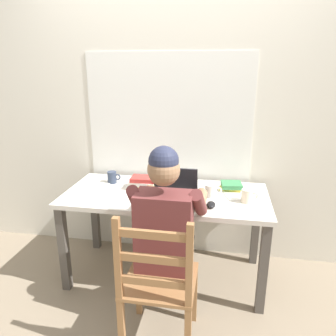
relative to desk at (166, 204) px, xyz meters
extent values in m
plane|color=gray|center=(0.00, 0.00, -0.63)|extent=(8.00, 8.00, 0.00)
cube|color=silver|center=(0.00, 0.43, 0.67)|extent=(6.00, 0.04, 2.60)
cube|color=silver|center=(-0.05, 0.41, 0.54)|extent=(1.39, 0.01, 1.18)
cube|color=beige|center=(-0.05, 0.40, -0.07)|extent=(1.45, 0.06, 0.04)
cube|color=beige|center=(0.00, 0.00, 0.07)|extent=(1.54, 0.71, 0.03)
cube|color=#4C4742|center=(-0.72, -0.30, -0.29)|extent=(0.06, 0.06, 0.69)
cube|color=#4C4742|center=(0.72, -0.30, -0.29)|extent=(0.06, 0.06, 0.69)
cube|color=#4C4742|center=(-0.72, 0.30, -0.29)|extent=(0.06, 0.06, 0.69)
cube|color=#4C4742|center=(0.72, 0.30, -0.29)|extent=(0.06, 0.06, 0.69)
cube|color=brown|center=(0.09, -0.53, 0.06)|extent=(0.34, 0.20, 0.50)
sphere|color=#936B4C|center=(0.09, -0.53, 0.46)|extent=(0.19, 0.19, 0.19)
sphere|color=#282D47|center=(0.09, -0.53, 0.51)|extent=(0.17, 0.17, 0.17)
cube|color=#282D47|center=(0.09, -0.45, 0.49)|extent=(0.13, 0.10, 0.01)
cylinder|color=#38383D|center=(0.00, -0.33, -0.19)|extent=(0.13, 0.40, 0.13)
cylinder|color=#38383D|center=(0.18, -0.33, -0.19)|extent=(0.13, 0.40, 0.13)
cylinder|color=#38383D|center=(0.00, -0.13, -0.41)|extent=(0.10, 0.10, 0.44)
cylinder|color=#38383D|center=(0.18, -0.13, -0.41)|extent=(0.10, 0.10, 0.44)
cylinder|color=brown|center=(-0.11, -0.44, 0.23)|extent=(0.10, 0.26, 0.24)
cylinder|color=#936B4C|center=(-0.11, -0.21, 0.14)|extent=(0.07, 0.28, 0.07)
sphere|color=#936B4C|center=(-0.10, -0.07, 0.14)|extent=(0.08, 0.08, 0.08)
cylinder|color=brown|center=(0.29, -0.44, 0.23)|extent=(0.10, 0.26, 0.24)
cylinder|color=#936B4C|center=(0.29, -0.21, 0.14)|extent=(0.07, 0.28, 0.07)
sphere|color=#936B4C|center=(0.28, -0.07, 0.14)|extent=(0.08, 0.08, 0.08)
cube|color=olive|center=(0.09, -0.65, -0.20)|extent=(0.42, 0.42, 0.02)
cube|color=olive|center=(0.28, -0.46, -0.42)|extent=(0.04, 0.04, 0.42)
cube|color=olive|center=(-0.10, -0.46, -0.42)|extent=(0.04, 0.04, 0.42)
cube|color=olive|center=(-0.10, -0.84, -0.42)|extent=(0.04, 0.04, 0.42)
cube|color=olive|center=(0.28, -0.84, 0.05)|extent=(0.04, 0.04, 0.48)
cube|color=olive|center=(-0.10, -0.84, 0.05)|extent=(0.04, 0.04, 0.48)
cube|color=olive|center=(0.09, -0.84, -0.07)|extent=(0.36, 0.02, 0.04)
cube|color=olive|center=(0.09, -0.84, 0.07)|extent=(0.36, 0.02, 0.04)
cube|color=olive|center=(0.09, -0.84, 0.21)|extent=(0.36, 0.02, 0.04)
cube|color=#232328|center=(0.08, -0.17, 0.10)|extent=(0.33, 0.23, 0.02)
cube|color=#38383D|center=(0.08, -0.17, 0.11)|extent=(0.29, 0.17, 0.00)
cube|color=#232328|center=(0.08, -0.02, 0.21)|extent=(0.33, 0.08, 0.21)
cube|color=#4C515B|center=(0.08, -0.02, 0.21)|extent=(0.29, 0.06, 0.18)
ellipsoid|color=black|center=(0.35, -0.19, 0.11)|extent=(0.06, 0.10, 0.03)
cylinder|color=beige|center=(0.60, -0.06, 0.14)|extent=(0.08, 0.08, 0.10)
torus|color=beige|center=(0.65, -0.06, 0.14)|extent=(0.05, 0.01, 0.05)
cylinder|color=#2D384C|center=(-0.48, 0.15, 0.14)|extent=(0.07, 0.07, 0.10)
torus|color=#2D384C|center=(-0.43, 0.15, 0.14)|extent=(0.05, 0.01, 0.05)
cylinder|color=white|center=(0.34, 0.00, 0.14)|extent=(0.09, 0.09, 0.09)
torus|color=white|center=(0.40, 0.00, 0.14)|extent=(0.05, 0.01, 0.05)
cube|color=gold|center=(-0.18, 0.06, 0.11)|extent=(0.20, 0.12, 0.03)
cube|color=white|center=(-0.20, 0.06, 0.14)|extent=(0.21, 0.14, 0.03)
cube|color=#BC332D|center=(-0.19, 0.07, 0.17)|extent=(0.20, 0.14, 0.03)
cube|color=white|center=(0.48, 0.12, 0.10)|extent=(0.18, 0.16, 0.02)
cube|color=gold|center=(0.49, 0.12, 0.12)|extent=(0.17, 0.13, 0.02)
cube|color=#38844C|center=(0.49, 0.12, 0.15)|extent=(0.17, 0.16, 0.03)
cube|color=white|center=(0.54, 0.04, 0.10)|extent=(0.23, 0.21, 0.01)
cube|color=silver|center=(-0.60, 0.04, 0.10)|extent=(0.27, 0.23, 0.01)
camera|label=1|loc=(0.41, -2.25, 1.02)|focal=34.57mm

